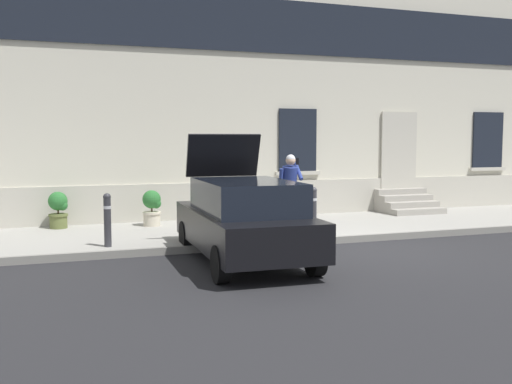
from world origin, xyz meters
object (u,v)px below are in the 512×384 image
planter_olive (58,209)px  planter_cream (152,207)px  bollard_far_left (107,218)px  person_on_phone (289,188)px  bollard_near_person (313,209)px  hatchback_car_black (244,219)px

planter_olive → planter_cream: same height
bollard_far_left → planter_olive: bearing=106.9°
person_on_phone → planter_olive: size_ratio=2.03×
planter_olive → bollard_near_person: bearing=-28.2°
bollard_far_left → person_on_phone: size_ratio=0.60×
hatchback_car_black → planter_cream: (-0.98, 4.06, -0.19)m
person_on_phone → planter_olive: (-4.87, 2.29, -0.54)m
planter_cream → person_on_phone: bearing=-35.4°
person_on_phone → hatchback_car_black: bearing=-129.7°
person_on_phone → planter_olive: bearing=154.8°
bollard_far_left → planter_olive: (-0.85, 2.80, -0.11)m
bollard_near_person → person_on_phone: person_on_phone is taller
planter_olive → hatchback_car_black: bearing=-54.7°
hatchback_car_black → bollard_near_person: 2.66m
bollard_near_person → person_on_phone: 0.77m
bollard_near_person → bollard_far_left: bearing=180.0°
planter_olive → person_on_phone: bearing=-25.2°
bollard_far_left → hatchback_car_black: bearing=-35.3°
bollard_far_left → planter_cream: 2.78m
person_on_phone → planter_cream: 3.41m
bollard_far_left → planter_olive: bollard_far_left is taller
planter_cream → hatchback_car_black: bearing=-76.4°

